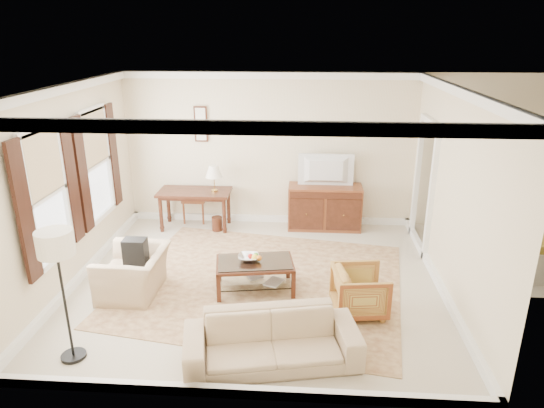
# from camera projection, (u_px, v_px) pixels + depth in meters

# --- Properties ---
(room_shell) EXTENTS (5.51, 5.01, 2.91)m
(room_shell) POSITION_uv_depth(u_px,v_px,m) (256.00, 119.00, 6.54)
(room_shell) COLOR beige
(room_shell) RESTS_ON ground
(annex_bedroom) EXTENTS (3.00, 2.70, 2.90)m
(annex_bedroom) POSITION_uv_depth(u_px,v_px,m) (532.00, 238.00, 8.05)
(annex_bedroom) COLOR beige
(annex_bedroom) RESTS_ON ground
(window_front) EXTENTS (0.12, 1.56, 1.80)m
(window_front) POSITION_uv_depth(u_px,v_px,m) (47.00, 196.00, 6.36)
(window_front) COLOR #CCB284
(window_front) RESTS_ON room_shell
(window_rear) EXTENTS (0.12, 1.56, 1.80)m
(window_rear) POSITION_uv_depth(u_px,v_px,m) (97.00, 164.00, 7.87)
(window_rear) COLOR #CCB284
(window_rear) RESTS_ON room_shell
(doorway) EXTENTS (0.10, 1.12, 2.25)m
(doorway) POSITION_uv_depth(u_px,v_px,m) (424.00, 188.00, 8.25)
(doorway) COLOR white
(doorway) RESTS_ON room_shell
(rug) EXTENTS (4.58, 4.10, 0.01)m
(rug) POSITION_uv_depth(u_px,v_px,m) (262.00, 282.00, 7.34)
(rug) COLOR brown
(rug) RESTS_ON room_shell
(writing_desk) EXTENTS (1.36, 0.68, 0.74)m
(writing_desk) POSITION_uv_depth(u_px,v_px,m) (195.00, 196.00, 9.18)
(writing_desk) COLOR #482114
(writing_desk) RESTS_ON room_shell
(desk_chair) EXTENTS (0.50, 0.50, 1.05)m
(desk_chair) POSITION_uv_depth(u_px,v_px,m) (195.00, 196.00, 9.55)
(desk_chair) COLOR brown
(desk_chair) RESTS_ON room_shell
(desk_lamp) EXTENTS (0.32, 0.32, 0.50)m
(desk_lamp) POSITION_uv_depth(u_px,v_px,m) (214.00, 179.00, 9.04)
(desk_lamp) COLOR silver
(desk_lamp) RESTS_ON writing_desk
(framed_prints) EXTENTS (0.25, 0.04, 0.68)m
(framed_prints) POSITION_uv_depth(u_px,v_px,m) (201.00, 124.00, 9.12)
(framed_prints) COLOR #482114
(framed_prints) RESTS_ON room_shell
(sideboard) EXTENTS (1.38, 0.53, 0.85)m
(sideboard) POSITION_uv_depth(u_px,v_px,m) (325.00, 207.00, 9.23)
(sideboard) COLOR brown
(sideboard) RESTS_ON room_shell
(tv) EXTENTS (0.98, 0.57, 0.13)m
(tv) POSITION_uv_depth(u_px,v_px,m) (326.00, 161.00, 8.90)
(tv) COLOR black
(tv) RESTS_ON sideboard
(coffee_table) EXTENTS (1.20, 0.82, 0.47)m
(coffee_table) POSITION_uv_depth(u_px,v_px,m) (255.00, 268.00, 7.01)
(coffee_table) COLOR #482114
(coffee_table) RESTS_ON room_shell
(fruit_bowl) EXTENTS (0.42, 0.42, 0.10)m
(fruit_bowl) POSITION_uv_depth(u_px,v_px,m) (249.00, 257.00, 6.99)
(fruit_bowl) COLOR silver
(fruit_bowl) RESTS_ON coffee_table
(book_a) EXTENTS (0.26, 0.17, 0.38)m
(book_a) POSITION_uv_depth(u_px,v_px,m) (247.00, 277.00, 7.13)
(book_a) COLOR brown
(book_a) RESTS_ON coffee_table
(book_b) EXTENTS (0.26, 0.14, 0.38)m
(book_b) POSITION_uv_depth(u_px,v_px,m) (268.00, 280.00, 7.04)
(book_b) COLOR brown
(book_b) RESTS_ON coffee_table
(striped_armchair) EXTENTS (0.72, 0.76, 0.70)m
(striped_armchair) POSITION_uv_depth(u_px,v_px,m) (360.00, 289.00, 6.45)
(striped_armchair) COLOR brown
(striped_armchair) RESTS_ON room_shell
(club_armchair) EXTENTS (0.68, 1.02, 0.88)m
(club_armchair) POSITION_uv_depth(u_px,v_px,m) (133.00, 266.00, 6.91)
(club_armchair) COLOR tan
(club_armchair) RESTS_ON room_shell
(backpack) EXTENTS (0.24, 0.33, 0.40)m
(backpack) POSITION_uv_depth(u_px,v_px,m) (135.00, 249.00, 6.86)
(backpack) COLOR black
(backpack) RESTS_ON club_armchair
(sofa) EXTENTS (2.06, 0.96, 0.77)m
(sofa) POSITION_uv_depth(u_px,v_px,m) (272.00, 333.00, 5.47)
(sofa) COLOR tan
(sofa) RESTS_ON room_shell
(floor_lamp) EXTENTS (0.40, 0.40, 1.61)m
(floor_lamp) POSITION_uv_depth(u_px,v_px,m) (57.00, 253.00, 5.21)
(floor_lamp) COLOR black
(floor_lamp) RESTS_ON room_shell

